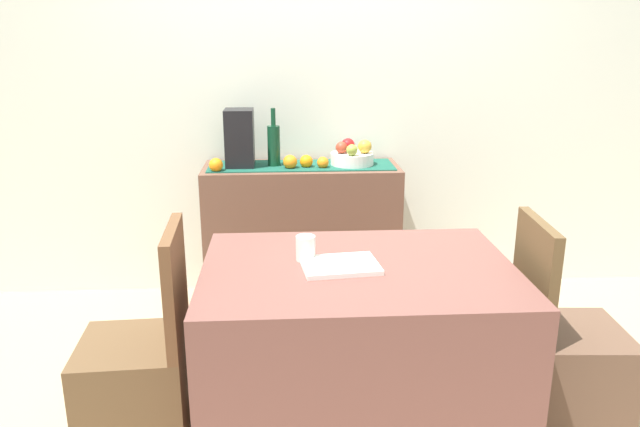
% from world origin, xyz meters
% --- Properties ---
extents(ground_plane, '(6.40, 6.40, 0.02)m').
position_xyz_m(ground_plane, '(0.00, 0.00, -0.01)').
color(ground_plane, tan).
rests_on(ground_plane, ground).
extents(room_wall_rear, '(6.40, 0.06, 2.70)m').
position_xyz_m(room_wall_rear, '(0.00, 1.18, 1.35)').
color(room_wall_rear, silver).
rests_on(room_wall_rear, ground).
extents(sideboard_console, '(1.13, 0.42, 0.84)m').
position_xyz_m(sideboard_console, '(-0.10, 0.92, 0.42)').
color(sideboard_console, brown).
rests_on(sideboard_console, ground).
extents(table_runner, '(1.06, 0.32, 0.01)m').
position_xyz_m(table_runner, '(-0.10, 0.92, 0.84)').
color(table_runner, '#184F3F').
rests_on(table_runner, sideboard_console).
extents(fruit_bowl, '(0.25, 0.25, 0.07)m').
position_xyz_m(fruit_bowl, '(0.19, 0.92, 0.88)').
color(fruit_bowl, white).
rests_on(fruit_bowl, table_runner).
extents(apple_front, '(0.08, 0.08, 0.08)m').
position_xyz_m(apple_front, '(0.17, 0.96, 0.95)').
color(apple_front, red).
rests_on(apple_front, fruit_bowl).
extents(apple_rear, '(0.08, 0.08, 0.08)m').
position_xyz_m(apple_rear, '(0.26, 0.90, 0.95)').
color(apple_rear, gold).
rests_on(apple_rear, fruit_bowl).
extents(apple_center, '(0.06, 0.06, 0.06)m').
position_xyz_m(apple_center, '(0.18, 0.84, 0.95)').
color(apple_center, '#91A840').
rests_on(apple_center, fruit_bowl).
extents(apple_upper, '(0.07, 0.07, 0.07)m').
position_xyz_m(apple_upper, '(0.13, 0.91, 0.95)').
color(apple_upper, '#AB3C27').
rests_on(apple_upper, fruit_bowl).
extents(wine_bottle, '(0.07, 0.07, 0.33)m').
position_xyz_m(wine_bottle, '(-0.26, 0.92, 0.97)').
color(wine_bottle, '#113E25').
rests_on(wine_bottle, sideboard_console).
extents(coffee_maker, '(0.16, 0.18, 0.33)m').
position_xyz_m(coffee_maker, '(-0.45, 0.92, 1.00)').
color(coffee_maker, black).
rests_on(coffee_maker, sideboard_console).
extents(orange_loose_mid, '(0.07, 0.07, 0.07)m').
position_xyz_m(orange_loose_mid, '(0.02, 0.85, 0.87)').
color(orange_loose_mid, orange).
rests_on(orange_loose_mid, sideboard_console).
extents(orange_loose_far, '(0.08, 0.08, 0.08)m').
position_xyz_m(orange_loose_far, '(-0.17, 0.85, 0.88)').
color(orange_loose_far, orange).
rests_on(orange_loose_far, sideboard_console).
extents(orange_loose_end, '(0.07, 0.07, 0.07)m').
position_xyz_m(orange_loose_end, '(-0.07, 0.87, 0.88)').
color(orange_loose_end, orange).
rests_on(orange_loose_end, sideboard_console).
extents(orange_loose_near_bowl, '(0.08, 0.08, 0.08)m').
position_xyz_m(orange_loose_near_bowl, '(-0.57, 0.80, 0.88)').
color(orange_loose_near_bowl, orange).
rests_on(orange_loose_near_bowl, sideboard_console).
extents(dining_table, '(1.17, 0.84, 0.74)m').
position_xyz_m(dining_table, '(0.07, -0.40, 0.37)').
color(dining_table, brown).
rests_on(dining_table, ground).
extents(open_book, '(0.30, 0.24, 0.02)m').
position_xyz_m(open_book, '(0.00, -0.41, 0.75)').
color(open_book, white).
rests_on(open_book, dining_table).
extents(coffee_cup, '(0.07, 0.07, 0.10)m').
position_xyz_m(coffee_cup, '(-0.12, -0.33, 0.79)').
color(coffee_cup, silver).
rests_on(coffee_cup, dining_table).
extents(chair_near_window, '(0.42, 0.42, 0.90)m').
position_xyz_m(chair_near_window, '(-0.78, -0.40, 0.27)').
color(chair_near_window, brown).
rests_on(chair_near_window, ground).
extents(chair_by_corner, '(0.42, 0.42, 0.90)m').
position_xyz_m(chair_by_corner, '(0.92, -0.40, 0.27)').
color(chair_by_corner, brown).
rests_on(chair_by_corner, ground).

